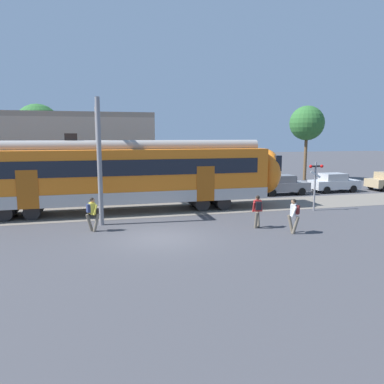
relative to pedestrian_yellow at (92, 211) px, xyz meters
The scene contains 11 objects.
ground_plane 3.68m from the pedestrian_yellow, 33.71° to the right, with size 160.00×160.00×0.00m, color #424247.
pedestrian_yellow is the anchor object (origin of this frame).
pedestrian_red 8.13m from the pedestrian_yellow, ahead, with size 0.58×0.62×1.67m.
pedestrian_white 9.64m from the pedestrian_yellow, 16.81° to the right, with size 0.51×0.68×1.67m.
parked_car_grey 16.52m from the pedestrian_yellow, 29.23° to the left, with size 4.03×1.81×1.54m.
parked_car_silver 20.93m from the pedestrian_yellow, 23.30° to the left, with size 4.02×1.80×1.54m.
catenary_gantry 5.59m from the pedestrian_yellow, 84.21° to the left, with size 0.24×6.64×6.53m.
crossing_signal 13.44m from the pedestrian_yellow, ahead, with size 0.96×0.22×3.00m.
background_building 15.21m from the pedestrian_yellow, 113.03° to the left, with size 21.58×5.00×9.20m.
street_tree_right 27.46m from the pedestrian_yellow, 37.43° to the left, with size 3.52×3.52×7.63m.
street_tree_left 17.72m from the pedestrian_yellow, 104.81° to the left, with size 3.84×3.84×7.29m.
Camera 1 is at (-2.74, -16.32, 4.61)m, focal length 35.00 mm.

